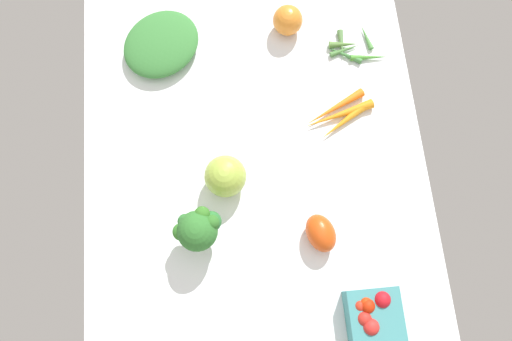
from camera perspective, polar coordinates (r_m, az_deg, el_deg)
The scene contains 9 objects.
tablecloth at distance 107.17cm, azimuth 0.00°, elevation -0.42°, with size 104.00×76.00×2.00cm, color white.
heirloom_tomato_orange at distance 118.00cm, azimuth 3.80°, elevation 17.42°, with size 7.03×7.03×7.03cm, color orange.
heirloom_tomato_green at distance 101.57cm, azimuth -3.67°, elevation -0.69°, with size 8.98×8.98×8.98cm, color #9FBB45.
carrot_bunch at distance 111.07cm, azimuth 9.82°, elevation 6.58°, with size 12.11×16.47×2.22cm.
leafy_greens_clump at distance 118.11cm, azimuth -11.23°, elevation 14.56°, with size 18.75×16.31×4.48cm, color #377D37.
broccoli_head at distance 97.20cm, azimuth -6.90°, elevation -6.93°, with size 8.78×10.10×11.45cm.
roma_tomato at distance 101.49cm, azimuth 7.73°, elevation -7.41°, with size 8.21×5.88×5.88cm, color #D74813.
berry_basket at distance 101.95cm, azimuth 13.76°, elevation -16.38°, with size 10.58×10.58×7.01cm.
okra_pile at distance 119.28cm, azimuth 11.24°, elevation 14.05°, with size 10.47×14.93×1.72cm.
Camera 1 is at (27.33, -2.57, 104.59)cm, focal length 33.59 mm.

